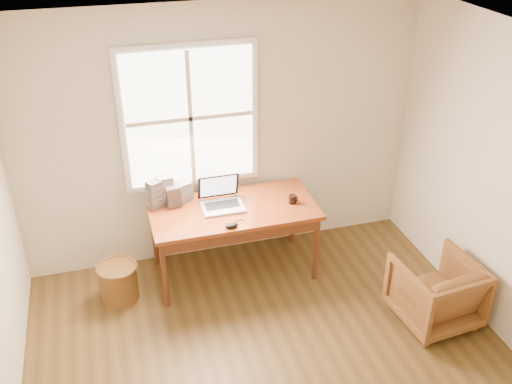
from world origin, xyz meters
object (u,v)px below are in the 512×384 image
desk (233,209)px  laptop (222,196)px  armchair (436,291)px  wicker_stool (119,282)px  coffee_mug (292,199)px  cd_stack_a (166,189)px

desk → laptop: (-0.10, 0.01, 0.16)m
armchair → wicker_stool: 2.92m
armchair → laptop: (-1.65, 1.20, 0.58)m
desk → wicker_stool: size_ratio=4.50×
coffee_mug → cd_stack_a: 1.23m
armchair → laptop: bearing=-41.6°
desk → armchair: size_ratio=2.34×
armchair → laptop: 2.12m
desk → armchair: bearing=-37.5°
wicker_stool → coffee_mug: coffee_mug is taller
coffee_mug → armchair: bearing=-24.1°
laptop → coffee_mug: size_ratio=4.60×
coffee_mug → desk: bearing=-162.6°
cd_stack_a → armchair: bearing=-34.4°
wicker_stool → cd_stack_a: 0.98m
laptop → cd_stack_a: (-0.50, 0.26, 0.01)m
desk → armchair: 2.00m
armchair → wicker_stool: size_ratio=1.92×
armchair → laptop: size_ratio=1.77×
desk → armchair: desk is taller
armchair → desk: bearing=-43.0°
desk → wicker_stool: bearing=-174.9°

